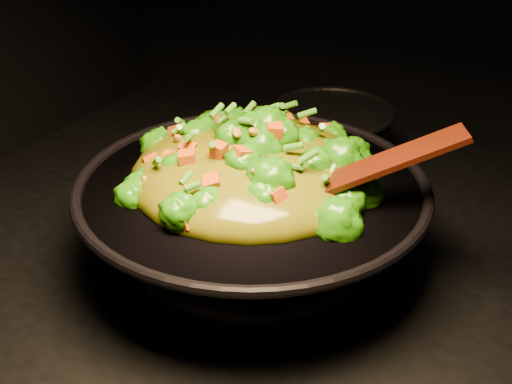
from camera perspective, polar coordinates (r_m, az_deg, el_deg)
The scene contains 4 objects.
wok at distance 0.95m, azimuth -0.31°, elevation -2.75°, with size 0.45×0.45×0.13m, color black, non-canonical shape.
stir_fry at distance 0.91m, azimuth -0.40°, elevation 4.07°, with size 0.32×0.32×0.11m, color #297B08, non-canonical shape.
spatula at distance 0.86m, azimuth 7.83°, elevation 1.40°, with size 0.28×0.04×0.01m, color #3D1106.
back_pot at distance 1.21m, azimuth 6.01°, elevation 4.23°, with size 0.20×0.20×0.11m, color black.
Camera 1 is at (0.36, -0.77, 1.47)m, focal length 50.00 mm.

